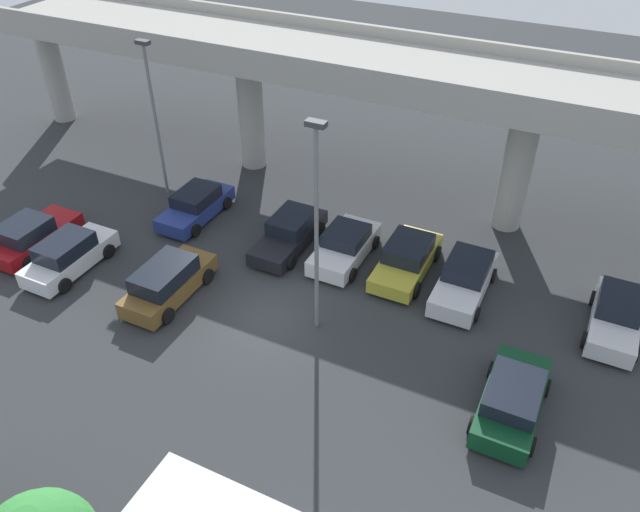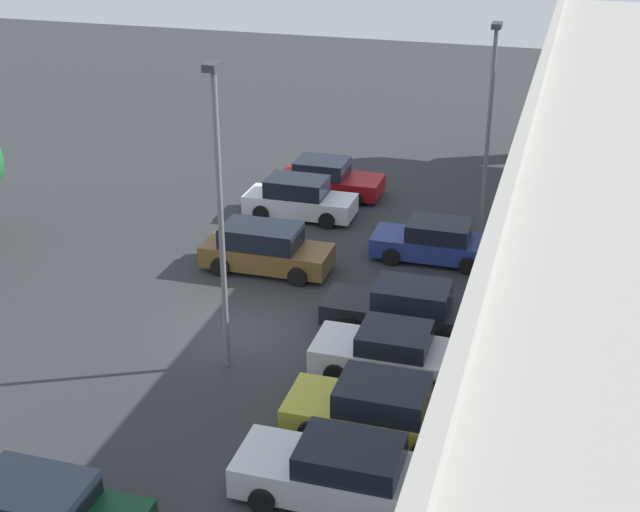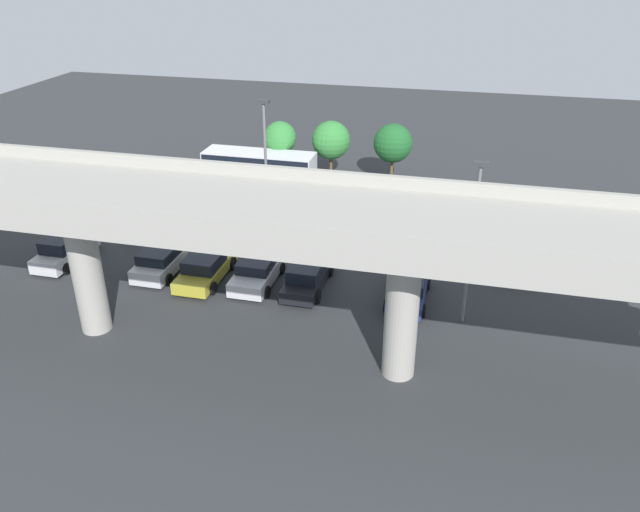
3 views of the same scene
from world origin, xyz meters
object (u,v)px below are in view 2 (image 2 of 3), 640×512
(lamp_post_near_aisle, at_px, (220,201))
(lamp_post_mid_lot, at_px, (490,116))
(parked_car_0, at_px, (328,179))
(parked_car_2, at_px, (265,249))
(parked_car_3, at_px, (404,308))
(parked_car_1, at_px, (435,242))
(parked_car_5, at_px, (378,410))
(parked_car_9, at_px, (299,199))
(parked_car_4, at_px, (391,353))
(parked_car_6, at_px, (338,472))

(lamp_post_near_aisle, bearing_deg, lamp_post_mid_lot, 153.58)
(parked_car_0, relative_size, parked_car_2, 0.97)
(parked_car_2, xyz_separation_m, parked_car_3, (2.84, 5.62, -0.09))
(parked_car_1, relative_size, parked_car_5, 0.95)
(parked_car_2, bearing_deg, parked_car_5, -54.32)
(parked_car_2, bearing_deg, lamp_post_mid_lot, 37.70)
(parked_car_1, bearing_deg, parked_car_0, -43.69)
(parked_car_0, distance_m, lamp_post_mid_lot, 8.43)
(parked_car_0, distance_m, parked_car_9, 2.79)
(parked_car_2, relative_size, parked_car_4, 1.05)
(parked_car_2, bearing_deg, parked_car_1, 24.30)
(parked_car_1, relative_size, parked_car_4, 1.03)
(parked_car_6, distance_m, parked_car_9, 17.52)
(parked_car_2, xyz_separation_m, parked_car_9, (-5.19, -0.36, -0.03))
(parked_car_3, xyz_separation_m, lamp_post_mid_lot, (-8.27, 1.41, 4.08))
(parked_car_4, height_order, lamp_post_near_aisle, lamp_post_near_aisle)
(lamp_post_mid_lot, bearing_deg, parked_car_0, -109.87)
(parked_car_9, distance_m, lamp_post_near_aisle, 12.55)
(parked_car_1, distance_m, parked_car_4, 8.19)
(parked_car_5, bearing_deg, parked_car_1, -87.92)
(parked_car_1, height_order, parked_car_5, parked_car_5)
(parked_car_6, xyz_separation_m, lamp_post_mid_lot, (-16.67, 1.27, 4.06))
(parked_car_4, relative_size, parked_car_5, 0.93)
(parked_car_3, distance_m, parked_car_5, 5.69)
(parked_car_4, bearing_deg, parked_car_0, -67.14)
(parked_car_4, bearing_deg, lamp_post_mid_lot, -96.33)
(parked_car_1, bearing_deg, parked_car_9, -23.29)
(parked_car_3, distance_m, parked_car_6, 8.40)
(lamp_post_mid_lot, bearing_deg, parked_car_3, -9.66)
(parked_car_1, distance_m, parked_car_3, 5.41)
(parked_car_1, relative_size, lamp_post_near_aisle, 0.51)
(parked_car_0, height_order, parked_car_5, parked_car_0)
(parked_car_5, distance_m, lamp_post_mid_lot, 14.55)
(lamp_post_near_aisle, bearing_deg, parked_car_0, -175.92)
(parked_car_1, bearing_deg, parked_car_3, 89.14)
(parked_car_3, height_order, parked_car_5, parked_car_3)
(parked_car_3, relative_size, parked_car_9, 1.08)
(parked_car_0, bearing_deg, parked_car_1, -43.69)
(parked_car_0, distance_m, parked_car_1, 7.77)
(parked_car_2, height_order, parked_car_9, parked_car_2)
(parked_car_2, distance_m, lamp_post_mid_lot, 9.74)
(parked_car_2, distance_m, parked_car_6, 12.62)
(parked_car_4, height_order, parked_car_9, parked_car_9)
(parked_car_2, relative_size, parked_car_3, 0.95)
(parked_car_4, xyz_separation_m, lamp_post_mid_lot, (-11.05, 1.23, 4.10))
(parked_car_6, relative_size, parked_car_9, 1.03)
(parked_car_5, bearing_deg, parked_car_9, -64.72)
(parked_car_1, relative_size, parked_car_9, 1.01)
(parked_car_2, xyz_separation_m, parked_car_6, (11.23, 5.76, -0.08))
(parked_car_9, relative_size, lamp_post_near_aisle, 0.50)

